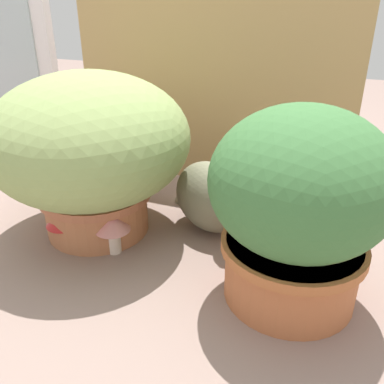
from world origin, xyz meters
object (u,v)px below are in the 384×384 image
Objects in this scene: mushroom_ornament_red at (64,218)px; grass_planter at (90,147)px; leafy_planter at (298,204)px; cat at (215,195)px; mushroom_ornament_pink at (112,225)px.

grass_planter is at bearing 70.18° from mushroom_ornament_red.
mushroom_ornament_red is at bearing -109.82° from grass_planter.
grass_planter is 1.22× the size of leafy_planter.
cat is at bearing 140.14° from leafy_planter.
grass_planter reaches higher than mushroom_ornament_pink.
grass_planter is 0.22m from mushroom_ornament_red.
grass_planter is 0.39m from cat.
cat is at bearing 20.36° from grass_planter.
leafy_planter is at bearing -0.61° from mushroom_ornament_pink.
mushroom_ornament_red is at bearing -148.08° from cat.
leafy_planter is 3.81× the size of mushroom_ornament_pink.
mushroom_ornament_pink is (-0.50, 0.01, -0.17)m from leafy_planter.
grass_planter reaches higher than leafy_planter.
grass_planter is 4.66× the size of mushroom_ornament_pink.
mushroom_ornament_pink is 1.01× the size of mushroom_ornament_red.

